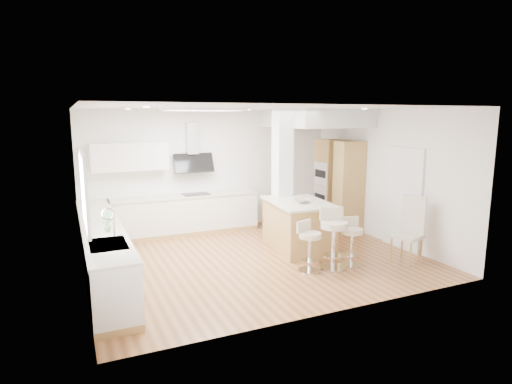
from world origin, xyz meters
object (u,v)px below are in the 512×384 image
peninsula (298,225)px  dining_chair (410,227)px  bar_stool_a (309,244)px  bar_stool_c (351,239)px  bar_stool_b (333,235)px

peninsula → dining_chair: 2.12m
bar_stool_a → bar_stool_c: size_ratio=1.01×
bar_stool_a → bar_stool_b: size_ratio=0.82×
peninsula → bar_stool_a: bearing=-105.7°
bar_stool_c → dining_chair: 1.15m
bar_stool_a → bar_stool_c: bar_stool_a is taller
bar_stool_c → dining_chair: dining_chair is taller
bar_stool_c → dining_chair: bearing=0.7°
bar_stool_a → dining_chair: dining_chair is taller
bar_stool_a → dining_chair: (1.97, -0.31, 0.16)m
peninsula → bar_stool_c: bearing=-66.8°
peninsula → dining_chair: dining_chair is taller
peninsula → bar_stool_b: bar_stool_b is taller
bar_stool_a → bar_stool_b: bar_stool_b is taller
peninsula → bar_stool_b: 1.24m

